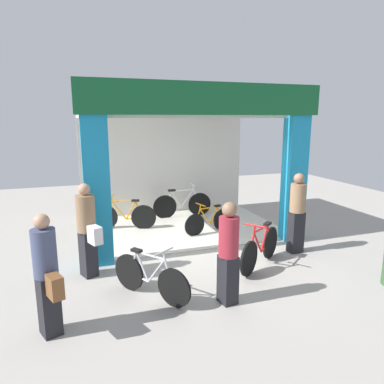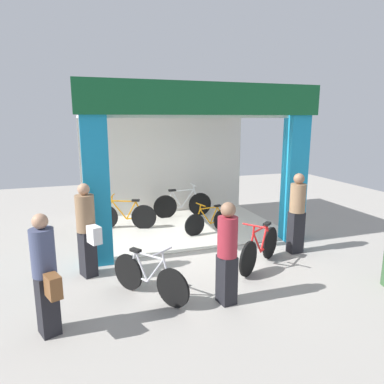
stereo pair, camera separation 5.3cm
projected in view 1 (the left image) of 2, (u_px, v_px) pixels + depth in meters
ground_plane at (204, 250)px, 7.81m from camera, size 17.97×17.97×0.00m
shop_facade at (181, 156)px, 8.99m from camera, size 5.18×3.73×3.59m
bicycle_inside_0 at (125, 216)px, 9.18m from camera, size 1.59×0.61×0.92m
bicycle_inside_1 at (182, 204)px, 10.34m from camera, size 1.76×0.48×0.97m
bicycle_inside_2 at (209, 221)px, 8.90m from camera, size 1.41×0.46×0.80m
bicycle_parked_0 at (150, 277)px, 5.67m from camera, size 0.97×1.33×0.88m
bicycle_parked_1 at (260, 248)px, 6.88m from camera, size 1.39×1.05×0.94m
pedestrian_0 at (297, 212)px, 7.52m from camera, size 0.34×0.34×1.75m
pedestrian_1 at (47, 276)px, 4.59m from camera, size 0.43×0.63×1.69m
pedestrian_2 at (228, 252)px, 5.42m from camera, size 0.36×0.36×1.65m
pedestrian_3 at (87, 230)px, 6.34m from camera, size 0.47×0.68×1.75m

